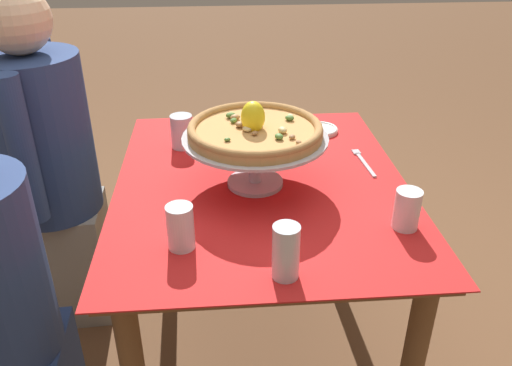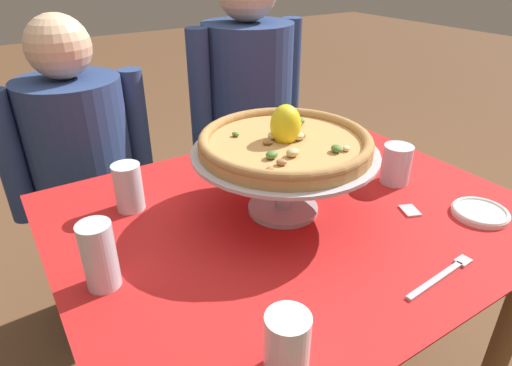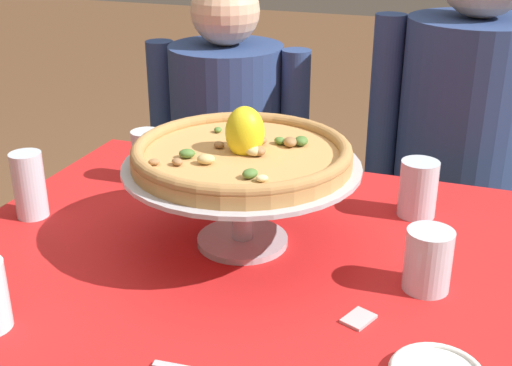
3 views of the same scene
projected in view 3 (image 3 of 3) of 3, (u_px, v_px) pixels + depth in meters
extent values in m
cylinder|color=brown|center=(135.00, 285.00, 1.82)|extent=(0.06, 0.06, 0.71)
cylinder|color=brown|center=(490.00, 357.00, 1.54)|extent=(0.06, 0.06, 0.71)
cube|color=brown|center=(247.00, 257.00, 1.23)|extent=(1.04, 0.83, 0.02)
cube|color=red|center=(247.00, 250.00, 1.22)|extent=(1.08, 0.87, 0.00)
cylinder|color=#B7B7C1|center=(243.00, 240.00, 1.24)|extent=(0.17, 0.17, 0.01)
cylinder|color=#B7B7C1|center=(242.00, 203.00, 1.21)|extent=(0.04, 0.04, 0.14)
cylinder|color=#B7B7C1|center=(242.00, 166.00, 1.18)|extent=(0.42, 0.42, 0.01)
cylinder|color=tan|center=(242.00, 158.00, 1.17)|extent=(0.39, 0.39, 0.02)
torus|color=#AF7D47|center=(242.00, 150.00, 1.17)|extent=(0.39, 0.39, 0.02)
ellipsoid|color=#4C7533|center=(218.00, 130.00, 1.26)|extent=(0.02, 0.02, 0.01)
ellipsoid|color=#996B42|center=(154.00, 162.00, 1.11)|extent=(0.02, 0.02, 0.01)
ellipsoid|color=#996B42|center=(260.00, 141.00, 1.20)|extent=(0.03, 0.03, 0.02)
ellipsoid|color=beige|center=(238.00, 142.00, 1.19)|extent=(0.04, 0.04, 0.02)
ellipsoid|color=#4C7533|center=(301.00, 141.00, 1.20)|extent=(0.03, 0.03, 0.02)
ellipsoid|color=#996B42|center=(242.00, 146.00, 1.17)|extent=(0.04, 0.04, 0.02)
ellipsoid|color=#996B42|center=(177.00, 162.00, 1.11)|extent=(0.03, 0.03, 0.01)
ellipsoid|color=tan|center=(206.00, 159.00, 1.11)|extent=(0.04, 0.03, 0.02)
ellipsoid|color=beige|center=(262.00, 178.00, 1.05)|extent=(0.02, 0.02, 0.01)
ellipsoid|color=#996B42|center=(290.00, 142.00, 1.19)|extent=(0.03, 0.04, 0.02)
ellipsoid|color=#4C7533|center=(280.00, 141.00, 1.20)|extent=(0.03, 0.03, 0.01)
ellipsoid|color=beige|center=(254.00, 151.00, 1.15)|extent=(0.03, 0.03, 0.02)
ellipsoid|color=#996B42|center=(258.00, 150.00, 1.15)|extent=(0.04, 0.04, 0.02)
ellipsoid|color=#4C7533|center=(187.00, 153.00, 1.14)|extent=(0.03, 0.03, 0.02)
ellipsoid|color=#4C7533|center=(250.00, 173.00, 1.06)|extent=(0.03, 0.03, 0.02)
ellipsoid|color=#996B42|center=(219.00, 145.00, 1.19)|extent=(0.03, 0.02, 0.01)
ellipsoid|color=yellow|center=(245.00, 132.00, 1.16)|extent=(0.07, 0.07, 0.09)
cylinder|color=silver|center=(29.00, 185.00, 1.32)|extent=(0.06, 0.06, 0.13)
cylinder|color=silver|center=(32.00, 205.00, 1.34)|extent=(0.06, 0.06, 0.05)
cylinder|color=silver|center=(147.00, 156.00, 1.49)|extent=(0.07, 0.07, 0.12)
cylinder|color=silver|center=(148.00, 168.00, 1.50)|extent=(0.06, 0.06, 0.06)
cylinder|color=silver|center=(428.00, 260.00, 1.08)|extent=(0.08, 0.08, 0.10)
cylinder|color=silver|center=(426.00, 273.00, 1.09)|extent=(0.07, 0.07, 0.06)
cylinder|color=silver|center=(418.00, 189.00, 1.33)|extent=(0.08, 0.08, 0.11)
cylinder|color=silver|center=(417.00, 204.00, 1.34)|extent=(0.07, 0.07, 0.05)
cube|color=beige|center=(359.00, 319.00, 1.02)|extent=(0.05, 0.06, 0.00)
cube|color=navy|center=(230.00, 270.00, 2.15)|extent=(0.30, 0.33, 0.44)
cylinder|color=navy|center=(227.00, 130.00, 1.96)|extent=(0.34, 0.34, 0.50)
sphere|color=beige|center=(225.00, 10.00, 1.83)|extent=(0.19, 0.19, 0.19)
cylinder|color=navy|center=(163.00, 112.00, 2.00)|extent=(0.08, 0.08, 0.42)
cylinder|color=navy|center=(295.00, 124.00, 1.90)|extent=(0.08, 0.08, 0.42)
cube|color=gray|center=(443.00, 301.00, 1.95)|extent=(0.30, 0.33, 0.48)
cylinder|color=navy|center=(465.00, 130.00, 1.74)|extent=(0.36, 0.36, 0.57)
cylinder|color=navy|center=(384.00, 107.00, 1.78)|extent=(0.08, 0.08, 0.49)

